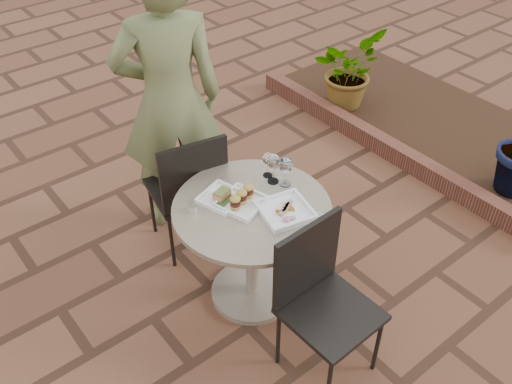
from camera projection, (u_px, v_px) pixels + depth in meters
ground at (259, 257)px, 3.89m from camera, size 60.00×60.00×0.00m
cafe_table at (252, 238)px, 3.34m from camera, size 0.90×0.90×0.73m
chair_far at (190, 185)px, 3.62m from camera, size 0.52×0.52×0.93m
chair_near at (319, 291)px, 2.94m from camera, size 0.45×0.45×0.93m
diner at (170, 101)px, 3.62m from camera, size 0.83×0.70×1.93m
plate_salmon at (222, 197)px, 3.22m from camera, size 0.28×0.28×0.06m
plate_sliders at (242, 200)px, 3.18m from camera, size 0.30×0.30×0.16m
plate_tuna at (285, 210)px, 3.13m from camera, size 0.33×0.33×0.03m
wine_glass_right at (286, 166)px, 3.26m from camera, size 0.08×0.08×0.19m
wine_glass_mid at (274, 163)px, 3.28m from camera, size 0.08×0.08×0.19m
wine_glass_far at (268, 160)px, 3.34m from camera, size 0.07×0.07×0.16m
steel_ramekin at (193, 208)px, 3.14m from camera, size 0.07×0.07×0.04m
cutlery_set at (314, 214)px, 3.13m from camera, size 0.15×0.20×0.00m
planter_curb at (384, 146)px, 4.80m from camera, size 0.12×3.00×0.15m
mulch_bed at (435, 122)px, 5.17m from camera, size 1.30×3.00×0.06m
potted_plant_a at (347, 70)px, 5.16m from camera, size 0.79×0.74×0.70m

